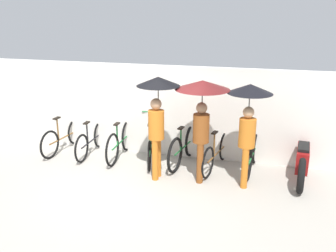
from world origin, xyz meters
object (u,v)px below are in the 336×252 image
Objects in this scene: parked_bicycle_2 at (120,142)px; parked_bicycle_6 at (252,155)px; parked_bicycle_0 at (64,137)px; pedestrian_trailing at (249,111)px; motorcycle at (302,160)px; parked_bicycle_3 at (151,146)px; parked_bicycle_1 at (91,140)px; parked_bicycle_4 at (184,147)px; parked_bicycle_5 at (217,152)px; pedestrian_leading at (157,103)px; pedestrian_center at (202,101)px.

parked_bicycle_6 is (3.01, 0.01, -0.02)m from parked_bicycle_2.
parked_bicycle_2 is at bearing -85.70° from parked_bicycle_0.
pedestrian_trailing is 0.95× the size of motorcycle.
parked_bicycle_0 is 4.61m from pedestrian_trailing.
pedestrian_trailing reaches higher than parked_bicycle_3.
pedestrian_trailing reaches higher than parked_bicycle_0.
parked_bicycle_0 is 0.99× the size of parked_bicycle_2.
parked_bicycle_3 is at bearing -93.63° from parked_bicycle_2.
motorcycle is (3.27, -0.03, 0.03)m from parked_bicycle_3.
parked_bicycle_1 reaches higher than parked_bicycle_0.
parked_bicycle_5 is (0.75, -0.06, -0.04)m from parked_bicycle_4.
parked_bicycle_5 is at bearing -92.17° from parked_bicycle_1.
pedestrian_trailing is at bearing 123.76° from motorcycle.
motorcycle is at bearing -84.95° from parked_bicycle_0.
parked_bicycle_6 is (2.26, 0.04, 0.01)m from parked_bicycle_3.
motorcycle is at bearing -92.08° from parked_bicycle_2.
motorcycle is (4.02, -0.07, 0.00)m from parked_bicycle_2.
parked_bicycle_6 is 2.36m from pedestrian_leading.
pedestrian_center is (2.00, -0.66, 1.25)m from parked_bicycle_2.
pedestrian_trailing reaches higher than parked_bicycle_1.
parked_bicycle_4 is at bearing 151.72° from pedestrian_trailing.
parked_bicycle_5 is 1.80m from pedestrian_leading.
parked_bicycle_3 is at bearing -85.87° from parked_bicycle_0.
parked_bicycle_6 reaches higher than parked_bicycle_2.
motorcycle is at bearing -83.29° from parked_bicycle_4.
pedestrian_leading is at bearing -166.54° from parked_bicycle_3.
parked_bicycle_0 is 0.85× the size of pedestrian_trailing.
parked_bicycle_3 is (0.75, -0.03, -0.03)m from parked_bicycle_2.
pedestrian_leading reaches higher than parked_bicycle_2.
motorcycle is at bearing -92.10° from parked_bicycle_1.
parked_bicycle_0 is 0.84× the size of pedestrian_center.
parked_bicycle_6 is 0.82× the size of pedestrian_center.
pedestrian_center is at bearing -104.93° from parked_bicycle_1.
parked_bicycle_2 is at bearing 154.56° from pedestrian_center.
parked_bicycle_2 is 0.85× the size of pedestrian_center.
pedestrian_center reaches higher than parked_bicycle_6.
parked_bicycle_4 is at bearing -90.24° from parked_bicycle_2.
pedestrian_center reaches higher than parked_bicycle_4.
parked_bicycle_1 is at bearing 158.84° from pedestrian_center.
pedestrian_leading reaches higher than parked_bicycle_3.
parked_bicycle_3 reaches higher than parked_bicycle_2.
motorcycle is at bearing 16.34° from pedestrian_leading.
motorcycle is at bearing 9.14° from pedestrian_center.
pedestrian_trailing is at bearing 176.23° from parked_bicycle_6.
pedestrian_trailing is (1.76, 0.10, -0.05)m from pedestrian_leading.
parked_bicycle_2 is 0.83× the size of pedestrian_leading.
parked_bicycle_3 is 1.47m from pedestrian_leading.
pedestrian_leading is (-1.13, -0.73, 1.21)m from parked_bicycle_5.
parked_bicycle_1 is 4.77m from motorcycle.
pedestrian_center is at bearing 129.21° from parked_bicycle_6.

